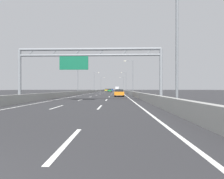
{
  "coord_description": "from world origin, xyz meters",
  "views": [
    {
      "loc": [
        3.22,
        -1.23,
        1.55
      ],
      "look_at": [
        0.76,
        84.35,
        1.13
      ],
      "focal_mm": 26.5,
      "sensor_mm": 36.0,
      "label": 1
    }
  ],
  "objects_px": {
    "streetlamp_right_distant": "(123,83)",
    "green_car": "(110,90)",
    "streetlamp_right_near": "(174,37)",
    "streetlamp_left_mid": "(79,75)",
    "box_truck": "(117,89)",
    "white_car": "(118,91)",
    "streetlamp_right_mid": "(132,75)",
    "red_car": "(108,90)",
    "sign_gantry": "(87,61)",
    "streetlamp_left_far": "(95,81)",
    "blue_car": "(112,90)",
    "streetlamp_right_far": "(126,81)",
    "yellow_car": "(106,90)",
    "orange_car": "(119,93)",
    "streetlamp_left_distant": "(101,83)"
  },
  "relations": [
    {
      "from": "streetlamp_right_mid",
      "to": "orange_car",
      "type": "relative_size",
      "value": 2.16
    },
    {
      "from": "streetlamp_left_mid",
      "to": "streetlamp_left_far",
      "type": "relative_size",
      "value": 1.0
    },
    {
      "from": "white_car",
      "to": "streetlamp_right_distant",
      "type": "bearing_deg",
      "value": 86.49
    },
    {
      "from": "streetlamp_left_distant",
      "to": "box_truck",
      "type": "bearing_deg",
      "value": 49.5
    },
    {
      "from": "streetlamp_right_distant",
      "to": "green_car",
      "type": "distance_m",
      "value": 33.92
    },
    {
      "from": "streetlamp_right_mid",
      "to": "yellow_car",
      "type": "height_order",
      "value": "streetlamp_right_mid"
    },
    {
      "from": "sign_gantry",
      "to": "blue_car",
      "type": "bearing_deg",
      "value": 89.91
    },
    {
      "from": "streetlamp_left_mid",
      "to": "yellow_car",
      "type": "distance_m",
      "value": 62.57
    },
    {
      "from": "yellow_car",
      "to": "red_car",
      "type": "relative_size",
      "value": 1.04
    },
    {
      "from": "white_car",
      "to": "streetlamp_left_far",
      "type": "bearing_deg",
      "value": 111.82
    },
    {
      "from": "yellow_car",
      "to": "green_car",
      "type": "height_order",
      "value": "green_car"
    },
    {
      "from": "orange_car",
      "to": "box_truck",
      "type": "distance_m",
      "value": 92.89
    },
    {
      "from": "streetlamp_right_mid",
      "to": "box_truck",
      "type": "relative_size",
      "value": 1.07
    },
    {
      "from": "streetlamp_right_distant",
      "to": "orange_car",
      "type": "distance_m",
      "value": 80.38
    },
    {
      "from": "streetlamp_right_near",
      "to": "box_truck",
      "type": "relative_size",
      "value": 1.07
    },
    {
      "from": "streetlamp_left_mid",
      "to": "box_truck",
      "type": "height_order",
      "value": "streetlamp_left_mid"
    },
    {
      "from": "sign_gantry",
      "to": "box_truck",
      "type": "relative_size",
      "value": 1.93
    },
    {
      "from": "white_car",
      "to": "streetlamp_right_mid",
      "type": "bearing_deg",
      "value": -56.35
    },
    {
      "from": "streetlamp_left_far",
      "to": "yellow_car",
      "type": "distance_m",
      "value": 29.35
    },
    {
      "from": "streetlamp_right_far",
      "to": "white_car",
      "type": "bearing_deg",
      "value": -97.7
    },
    {
      "from": "green_car",
      "to": "blue_car",
      "type": "xyz_separation_m",
      "value": [
        0.08,
        37.93,
        -0.01
      ]
    },
    {
      "from": "box_truck",
      "to": "blue_car",
      "type": "bearing_deg",
      "value": -114.92
    },
    {
      "from": "streetlamp_right_mid",
      "to": "streetlamp_right_distant",
      "type": "bearing_deg",
      "value": 90.0
    },
    {
      "from": "sign_gantry",
      "to": "yellow_car",
      "type": "distance_m",
      "value": 89.07
    },
    {
      "from": "blue_car",
      "to": "box_truck",
      "type": "relative_size",
      "value": 0.53
    },
    {
      "from": "streetlamp_right_far",
      "to": "orange_car",
      "type": "distance_m",
      "value": 46.99
    },
    {
      "from": "streetlamp_right_near",
      "to": "red_car",
      "type": "distance_m",
      "value": 119.62
    },
    {
      "from": "streetlamp_right_near",
      "to": "box_truck",
      "type": "distance_m",
      "value": 113.5
    },
    {
      "from": "sign_gantry",
      "to": "green_car",
      "type": "relative_size",
      "value": 3.93
    },
    {
      "from": "streetlamp_right_near",
      "to": "orange_car",
      "type": "bearing_deg",
      "value": 100.44
    },
    {
      "from": "streetlamp_left_mid",
      "to": "streetlamp_right_distant",
      "type": "relative_size",
      "value": 1.0
    },
    {
      "from": "streetlamp_left_distant",
      "to": "yellow_car",
      "type": "xyz_separation_m",
      "value": [
        3.72,
        -4.8,
        -4.66
      ]
    },
    {
      "from": "streetlamp_right_far",
      "to": "streetlamp_left_mid",
      "type": "bearing_deg",
      "value": -114.0
    },
    {
      "from": "streetlamp_right_mid",
      "to": "white_car",
      "type": "xyz_separation_m",
      "value": [
        -3.77,
        5.66,
        -4.67
      ]
    },
    {
      "from": "green_car",
      "to": "box_truck",
      "type": "distance_m",
      "value": 45.61
    },
    {
      "from": "streetlamp_left_mid",
      "to": "green_car",
      "type": "height_order",
      "value": "streetlamp_left_mid"
    },
    {
      "from": "streetlamp_right_distant",
      "to": "box_truck",
      "type": "distance_m",
      "value": 13.87
    },
    {
      "from": "green_car",
      "to": "streetlamp_right_near",
      "type": "bearing_deg",
      "value": -83.58
    },
    {
      "from": "streetlamp_right_distant",
      "to": "blue_car",
      "type": "xyz_separation_m",
      "value": [
        -7.55,
        5.21,
        -4.63
      ]
    },
    {
      "from": "streetlamp_left_far",
      "to": "orange_car",
      "type": "relative_size",
      "value": 2.16
    },
    {
      "from": "streetlamp_left_far",
      "to": "streetlamp_right_far",
      "type": "xyz_separation_m",
      "value": [
        14.93,
        0.0,
        0.0
      ]
    },
    {
      "from": "sign_gantry",
      "to": "streetlamp_right_distant",
      "type": "height_order",
      "value": "streetlamp_right_distant"
    },
    {
      "from": "orange_car",
      "to": "yellow_car",
      "type": "xyz_separation_m",
      "value": [
        -7.44,
        75.35,
        0.01
      ]
    },
    {
      "from": "streetlamp_left_far",
      "to": "green_car",
      "type": "distance_m",
      "value": 8.68
    },
    {
      "from": "streetlamp_left_distant",
      "to": "streetlamp_right_distant",
      "type": "xyz_separation_m",
      "value": [
        14.93,
        0.0,
        0.0
      ]
    },
    {
      "from": "red_car",
      "to": "green_car",
      "type": "bearing_deg",
      "value": -85.91
    },
    {
      "from": "streetlamp_left_far",
      "to": "streetlamp_right_far",
      "type": "height_order",
      "value": "same"
    },
    {
      "from": "streetlamp_left_mid",
      "to": "streetlamp_left_far",
      "type": "distance_m",
      "value": 33.54
    },
    {
      "from": "streetlamp_right_distant",
      "to": "green_car",
      "type": "xyz_separation_m",
      "value": [
        -7.64,
        -32.73,
        -4.63
      ]
    },
    {
      "from": "green_car",
      "to": "blue_car",
      "type": "relative_size",
      "value": 0.93
    }
  ]
}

